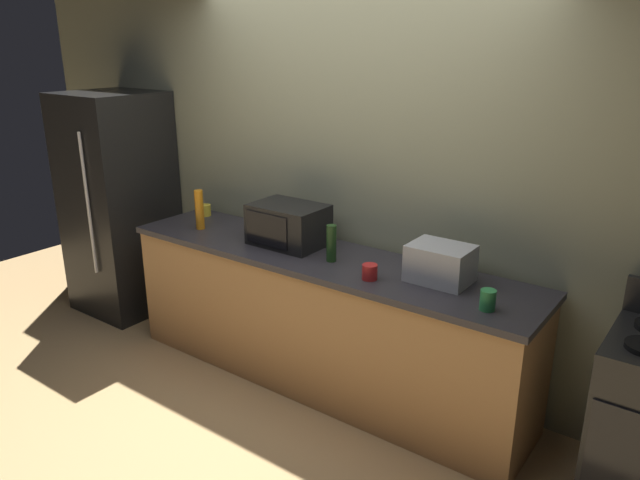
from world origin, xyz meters
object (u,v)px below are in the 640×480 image
(microwave, at_px, (288,225))
(mug_green, at_px, (488,300))
(mug_yellow, at_px, (205,210))
(refrigerator, at_px, (119,204))
(bottle_dish_soap, at_px, (199,210))
(mug_red, at_px, (370,272))
(toaster_oven, at_px, (440,263))
(bottle_wine, at_px, (331,243))

(microwave, relative_size, mug_green, 4.47)
(mug_yellow, bearing_deg, refrigerator, -167.00)
(bottle_dish_soap, bearing_deg, microwave, 8.90)
(refrigerator, height_order, mug_red, refrigerator)
(microwave, distance_m, mug_green, 1.46)
(refrigerator, relative_size, toaster_oven, 5.29)
(bottle_wine, distance_m, mug_green, 1.04)
(refrigerator, height_order, mug_yellow, refrigerator)
(microwave, height_order, toaster_oven, microwave)
(toaster_oven, height_order, mug_yellow, toaster_oven)
(bottle_wine, bearing_deg, mug_yellow, 170.29)
(bottle_dish_soap, height_order, mug_red, bottle_dish_soap)
(bottle_wine, distance_m, mug_red, 0.37)
(refrigerator, distance_m, bottle_wine, 2.17)
(mug_red, height_order, mug_green, mug_green)
(microwave, xyz_separation_m, bottle_dish_soap, (-0.72, -0.11, 0.01))
(toaster_oven, relative_size, bottle_dish_soap, 1.20)
(microwave, xyz_separation_m, bottle_wine, (0.41, -0.09, -0.02))
(toaster_oven, bearing_deg, bottle_dish_soap, -176.04)
(mug_yellow, relative_size, mug_green, 0.80)
(refrigerator, distance_m, toaster_oven, 2.84)
(mug_red, relative_size, mug_yellow, 1.02)
(toaster_oven, relative_size, mug_red, 3.87)
(mug_green, bearing_deg, bottle_wine, 174.28)
(mug_red, bearing_deg, refrigerator, 176.51)
(microwave, relative_size, mug_yellow, 5.55)
(toaster_oven, distance_m, mug_yellow, 2.03)
(mug_green, bearing_deg, bottle_dish_soap, 177.84)
(toaster_oven, height_order, bottle_wine, bottle_wine)
(mug_red, distance_m, mug_yellow, 1.73)
(bottle_wine, bearing_deg, refrigerator, 178.87)
(bottle_dish_soap, xyz_separation_m, mug_green, (2.17, -0.08, -0.09))
(microwave, bearing_deg, toaster_oven, 0.65)
(mug_green, bearing_deg, microwave, 172.34)
(mug_green, bearing_deg, mug_yellow, 172.01)
(microwave, height_order, mug_red, microwave)
(bottle_dish_soap, height_order, mug_yellow, bottle_dish_soap)
(refrigerator, height_order, microwave, refrigerator)
(toaster_oven, xyz_separation_m, mug_red, (-0.33, -0.21, -0.06))
(refrigerator, relative_size, microwave, 3.75)
(toaster_oven, height_order, mug_red, toaster_oven)
(mug_red, bearing_deg, microwave, 165.11)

